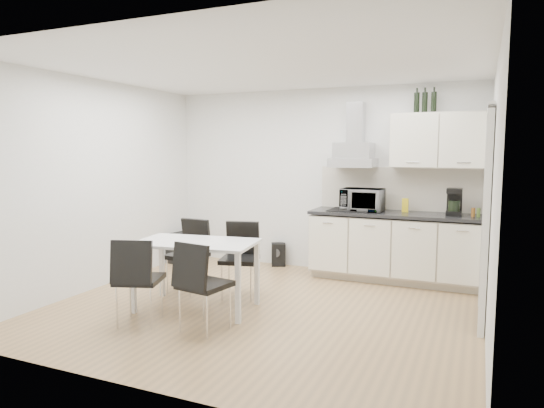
# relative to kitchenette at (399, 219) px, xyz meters

# --- Properties ---
(ground) EXTENTS (4.50, 4.50, 0.00)m
(ground) POSITION_rel_kitchenette_xyz_m (-1.19, -1.73, -0.83)
(ground) COLOR tan
(ground) RESTS_ON ground
(wall_back) EXTENTS (4.50, 0.10, 2.60)m
(wall_back) POSITION_rel_kitchenette_xyz_m (-1.19, 0.27, 0.47)
(wall_back) COLOR white
(wall_back) RESTS_ON ground
(wall_front) EXTENTS (4.50, 0.10, 2.60)m
(wall_front) POSITION_rel_kitchenette_xyz_m (-1.19, -3.73, 0.47)
(wall_front) COLOR white
(wall_front) RESTS_ON ground
(wall_left) EXTENTS (0.10, 4.00, 2.60)m
(wall_left) POSITION_rel_kitchenette_xyz_m (-3.44, -1.73, 0.47)
(wall_left) COLOR white
(wall_left) RESTS_ON ground
(wall_right) EXTENTS (0.10, 4.00, 2.60)m
(wall_right) POSITION_rel_kitchenette_xyz_m (1.06, -1.73, 0.47)
(wall_right) COLOR white
(wall_right) RESTS_ON ground
(ceiling) EXTENTS (4.50, 4.50, 0.00)m
(ceiling) POSITION_rel_kitchenette_xyz_m (-1.19, -1.73, 1.77)
(ceiling) COLOR white
(ceiling) RESTS_ON wall_back
(doorway) EXTENTS (0.08, 1.04, 2.10)m
(doorway) POSITION_rel_kitchenette_xyz_m (1.02, -1.18, 0.22)
(doorway) COLOR white
(doorway) RESTS_ON ground
(kitchenette) EXTENTS (2.22, 0.64, 2.52)m
(kitchenette) POSITION_rel_kitchenette_xyz_m (0.00, 0.00, 0.00)
(kitchenette) COLOR beige
(kitchenette) RESTS_ON ground
(dining_table) EXTENTS (1.37, 0.90, 0.75)m
(dining_table) POSITION_rel_kitchenette_xyz_m (-1.84, -2.03, -0.17)
(dining_table) COLOR white
(dining_table) RESTS_ON ground
(chair_far_left) EXTENTS (0.48, 0.53, 0.88)m
(chair_far_left) POSITION_rel_kitchenette_xyz_m (-2.30, -1.52, -0.39)
(chair_far_left) COLOR black
(chair_far_left) RESTS_ON ground
(chair_far_right) EXTENTS (0.55, 0.59, 0.88)m
(chair_far_right) POSITION_rel_kitchenette_xyz_m (-1.60, -1.47, -0.39)
(chair_far_right) COLOR black
(chair_far_right) RESTS_ON ground
(chair_near_left) EXTENTS (0.57, 0.61, 0.88)m
(chair_near_left) POSITION_rel_kitchenette_xyz_m (-2.12, -2.64, -0.39)
(chair_near_left) COLOR black
(chair_near_left) RESTS_ON ground
(chair_near_right) EXTENTS (0.52, 0.57, 0.88)m
(chair_near_right) POSITION_rel_kitchenette_xyz_m (-1.42, -2.55, -0.39)
(chair_near_right) COLOR black
(chair_near_right) RESTS_ON ground
(guitar_amp) EXTENTS (0.32, 0.57, 0.45)m
(guitar_amp) POSITION_rel_kitchenette_xyz_m (-3.31, -0.13, -0.61)
(guitar_amp) COLOR black
(guitar_amp) RESTS_ON ground
(floor_speaker) EXTENTS (0.26, 0.25, 0.34)m
(floor_speaker) POSITION_rel_kitchenette_xyz_m (-1.79, 0.17, -0.66)
(floor_speaker) COLOR black
(floor_speaker) RESTS_ON ground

